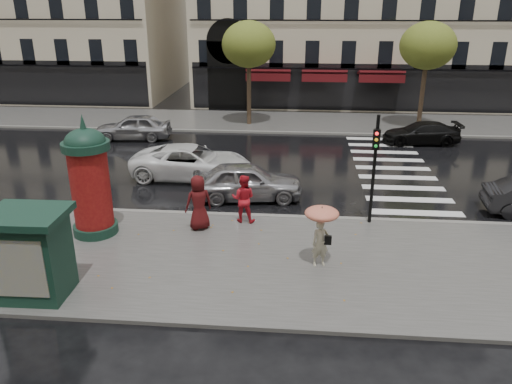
# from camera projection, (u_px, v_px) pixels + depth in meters

# --- Properties ---
(ground) EXTENTS (160.00, 160.00, 0.00)m
(ground) POSITION_uv_depth(u_px,v_px,m) (255.00, 255.00, 16.27)
(ground) COLOR black
(ground) RESTS_ON ground
(near_sidewalk) EXTENTS (90.00, 7.00, 0.12)m
(near_sidewalk) POSITION_uv_depth(u_px,v_px,m) (254.00, 261.00, 15.78)
(near_sidewalk) COLOR #474744
(near_sidewalk) RESTS_ON ground
(far_sidewalk) EXTENTS (90.00, 6.00, 0.12)m
(far_sidewalk) POSITION_uv_depth(u_px,v_px,m) (280.00, 122.00, 33.91)
(far_sidewalk) COLOR #474744
(far_sidewalk) RESTS_ON ground
(near_kerb) EXTENTS (90.00, 0.25, 0.14)m
(near_kerb) POSITION_uv_depth(u_px,v_px,m) (262.00, 216.00, 19.03)
(near_kerb) COLOR slate
(near_kerb) RESTS_ON ground
(far_kerb) EXTENTS (90.00, 0.25, 0.14)m
(far_kerb) POSITION_uv_depth(u_px,v_px,m) (278.00, 132.00, 31.12)
(far_kerb) COLOR slate
(far_kerb) RESTS_ON ground
(zebra_crossing) EXTENTS (3.60, 11.75, 0.01)m
(zebra_crossing) POSITION_uv_depth(u_px,v_px,m) (393.00, 168.00, 24.71)
(zebra_crossing) COLOR silver
(zebra_crossing) RESTS_ON ground
(tree_far_left) EXTENTS (3.40, 3.40, 6.64)m
(tree_far_left) POSITION_uv_depth(u_px,v_px,m) (249.00, 45.00, 31.31)
(tree_far_left) COLOR #38281C
(tree_far_left) RESTS_ON ground
(tree_far_right) EXTENTS (3.40, 3.40, 6.64)m
(tree_far_right) POSITION_uv_depth(u_px,v_px,m) (428.00, 46.00, 30.42)
(tree_far_right) COLOR #38281C
(tree_far_right) RESTS_ON ground
(woman_umbrella) EXTENTS (1.03, 1.03, 1.98)m
(woman_umbrella) POSITION_uv_depth(u_px,v_px,m) (321.00, 227.00, 14.96)
(woman_umbrella) COLOR #BAB499
(woman_umbrella) RESTS_ON near_sidewalk
(woman_red) EXTENTS (0.93, 0.75, 1.79)m
(woman_red) POSITION_uv_depth(u_px,v_px,m) (243.00, 198.00, 18.19)
(woman_red) COLOR red
(woman_red) RESTS_ON near_sidewalk
(man_burgundy) EXTENTS (1.15, 1.03, 1.98)m
(man_burgundy) POSITION_uv_depth(u_px,v_px,m) (199.00, 203.00, 17.57)
(man_burgundy) COLOR #460E0F
(man_burgundy) RESTS_ON near_sidewalk
(morris_column) EXTENTS (1.57, 1.57, 4.23)m
(morris_column) POSITION_uv_depth(u_px,v_px,m) (90.00, 178.00, 16.87)
(morris_column) COLOR #122F23
(morris_column) RESTS_ON near_sidewalk
(traffic_light) EXTENTS (0.28, 0.39, 4.01)m
(traffic_light) POSITION_uv_depth(u_px,v_px,m) (375.00, 160.00, 17.49)
(traffic_light) COLOR black
(traffic_light) RESTS_ON near_sidewalk
(newsstand) EXTENTS (2.10, 1.78, 2.49)m
(newsstand) POSITION_uv_depth(u_px,v_px,m) (32.00, 253.00, 13.45)
(newsstand) COLOR #122F23
(newsstand) RESTS_ON near_sidewalk
(car_silver) EXTENTS (4.76, 2.35, 1.56)m
(car_silver) POSITION_uv_depth(u_px,v_px,m) (247.00, 181.00, 20.63)
(car_silver) COLOR #A09FA4
(car_silver) RESTS_ON ground
(car_white) EXTENTS (5.64, 2.78, 1.54)m
(car_white) POSITION_uv_depth(u_px,v_px,m) (192.00, 162.00, 23.07)
(car_white) COLOR white
(car_white) RESTS_ON ground
(car_black) EXTENTS (4.44, 2.02, 1.26)m
(car_black) POSITION_uv_depth(u_px,v_px,m) (421.00, 133.00, 28.74)
(car_black) COLOR black
(car_black) RESTS_ON ground
(car_far_silver) EXTENTS (4.57, 2.23, 1.50)m
(car_far_silver) POSITION_uv_depth(u_px,v_px,m) (133.00, 127.00, 29.57)
(car_far_silver) COLOR #97979C
(car_far_silver) RESTS_ON ground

